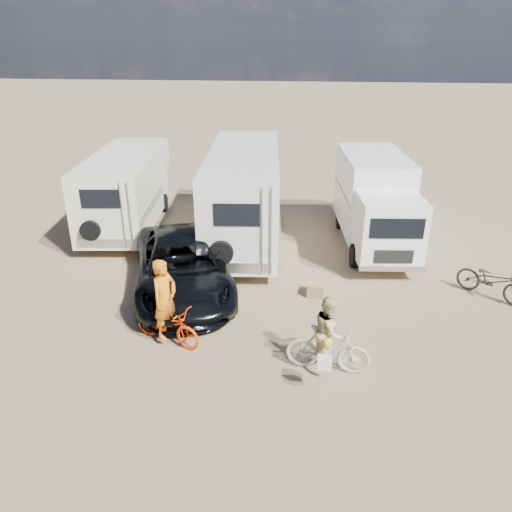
# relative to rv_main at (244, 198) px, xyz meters

# --- Properties ---
(ground) EXTENTS (140.00, 140.00, 0.00)m
(ground) POSITION_rel_rv_main_xyz_m (0.26, -6.51, -1.56)
(ground) COLOR #9A805C
(ground) RESTS_ON ground
(rv_main) EXTENTS (2.76, 7.15, 3.11)m
(rv_main) POSITION_rel_rv_main_xyz_m (0.00, 0.00, 0.00)
(rv_main) COLOR white
(rv_main) RESTS_ON ground
(rv_left) EXTENTS (2.79, 6.17, 2.68)m
(rv_left) POSITION_rel_rv_main_xyz_m (-4.38, 0.88, -0.21)
(rv_left) COLOR beige
(rv_left) RESTS_ON ground
(box_truck) EXTENTS (2.45, 5.63, 2.92)m
(box_truck) POSITION_rel_rv_main_xyz_m (4.34, 0.05, -0.10)
(box_truck) COLOR white
(box_truck) RESTS_ON ground
(dark_suv) EXTENTS (4.00, 5.89, 1.50)m
(dark_suv) POSITION_rel_rv_main_xyz_m (-1.23, -3.71, -0.81)
(dark_suv) COLOR black
(dark_suv) RESTS_ON ground
(bike_man) EXTENTS (1.90, 1.31, 0.95)m
(bike_man) POSITION_rel_rv_main_xyz_m (-0.98, -6.22, -1.08)
(bike_man) COLOR #EC3803
(bike_man) RESTS_ON ground
(bike_woman) EXTENTS (1.82, 0.72, 1.07)m
(bike_woman) POSITION_rel_rv_main_xyz_m (2.66, -6.89, -1.02)
(bike_woman) COLOR #B6BCA2
(bike_woman) RESTS_ON ground
(rider_man) EXTENTS (0.70, 0.82, 1.90)m
(rider_man) POSITION_rel_rv_main_xyz_m (-0.98, -6.22, -0.60)
(rider_man) COLOR orange
(rider_man) RESTS_ON ground
(rider_woman) EXTENTS (0.69, 0.84, 1.59)m
(rider_woman) POSITION_rel_rv_main_xyz_m (2.66, -6.89, -0.76)
(rider_woman) COLOR #C6BD7A
(rider_woman) RESTS_ON ground
(bike_parked) EXTENTS (1.91, 1.73, 1.01)m
(bike_parked) POSITION_rel_rv_main_xyz_m (7.13, -3.22, -1.05)
(bike_parked) COLOR #282B28
(bike_parked) RESTS_ON ground
(cooler) EXTENTS (0.67, 0.53, 0.48)m
(cooler) POSITION_rel_rv_main_xyz_m (0.16, -2.15, -1.32)
(cooler) COLOR #294796
(cooler) RESTS_ON ground
(crate) EXTENTS (0.54, 0.54, 0.37)m
(crate) POSITION_rel_rv_main_xyz_m (2.46, -3.63, -1.37)
(crate) COLOR #9C8151
(crate) RESTS_ON ground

